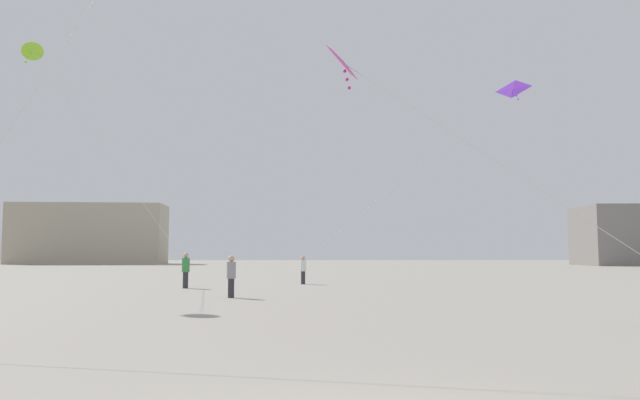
{
  "coord_description": "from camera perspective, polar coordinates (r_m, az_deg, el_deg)",
  "views": [
    {
      "loc": [
        -0.47,
        -5.11,
        1.75
      ],
      "look_at": [
        0.0,
        23.61,
        4.3
      ],
      "focal_mm": 33.73,
      "sensor_mm": 36.0,
      "label": 1
    }
  ],
  "objects": [
    {
      "name": "building_centre_hall",
      "position": [
        106.58,
        -21.01,
        -3.03
      ],
      "size": [
        24.71,
        10.01,
        9.85
      ],
      "color": "#B2A893",
      "rests_on": "ground_plane"
    },
    {
      "name": "person_in_green",
      "position": [
        31.15,
        -12.62,
        -6.38
      ],
      "size": [
        0.39,
        0.39,
        1.78
      ],
      "rotation": [
        0.0,
        0.0,
        5.0
      ],
      "color": "#2D2D33",
      "rests_on": "ground_plane"
    },
    {
      "name": "person_in_grey",
      "position": [
        24.19,
        -8.42,
        -7.02
      ],
      "size": [
        0.36,
        0.36,
        1.66
      ],
      "rotation": [
        0.0,
        0.0,
        0.52
      ],
      "color": "#2D2D33",
      "rests_on": "ground_plane"
    },
    {
      "name": "kite_violet_delta",
      "position": [
        42.39,
        17.59,
        9.78
      ],
      "size": [
        14.81,
        5.32,
        11.88
      ],
      "color": "purple"
    },
    {
      "name": "person_in_white",
      "position": [
        34.41,
        -1.61,
        -6.53
      ],
      "size": [
        0.35,
        0.35,
        1.61
      ],
      "rotation": [
        0.0,
        0.0,
        5.13
      ],
      "color": "#2D2D33",
      "rests_on": "ground_plane"
    },
    {
      "name": "kite_magenta_delta",
      "position": [
        17.47,
        2.52,
        12.74
      ],
      "size": [
        7.97,
        3.68,
        6.3
      ],
      "color": "#D12899"
    },
    {
      "name": "kite_lime_diamond",
      "position": [
        29.03,
        -25.4,
        12.32
      ],
      "size": [
        6.15,
        5.96,
        9.4
      ],
      "color": "#8CD12D"
    }
  ]
}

